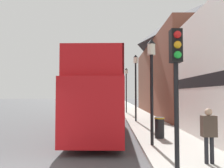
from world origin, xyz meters
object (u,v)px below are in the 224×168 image
at_px(lamp_post_nearest, 152,71).
at_px(lamp_post_second, 136,76).
at_px(pedestrian_second, 209,130).
at_px(lamp_post_third, 126,82).
at_px(tour_bus, 101,100).
at_px(parked_car_ahead_of_bus, 113,110).
at_px(traffic_signal, 176,68).
at_px(litter_bin, 160,127).

height_order(lamp_post_nearest, lamp_post_second, lamp_post_second).
relative_size(pedestrian_second, lamp_post_third, 0.33).
bearing_deg(tour_bus, parked_car_ahead_of_bus, 86.44).
height_order(traffic_signal, lamp_post_second, lamp_post_second).
relative_size(tour_bus, parked_car_ahead_of_bus, 2.67).
xyz_separation_m(pedestrian_second, lamp_post_nearest, (-1.28, 2.38, 2.05)).
relative_size(lamp_post_nearest, lamp_post_third, 0.87).
bearing_deg(pedestrian_second, tour_bus, 118.20).
bearing_deg(lamp_post_nearest, parked_car_ahead_of_bus, 97.16).
xyz_separation_m(tour_bus, lamp_post_second, (2.48, 3.58, 1.80)).
bearing_deg(pedestrian_second, lamp_post_nearest, 118.25).
height_order(pedestrian_second, lamp_post_third, lamp_post_third).
bearing_deg(parked_car_ahead_of_bus, lamp_post_second, -69.54).
relative_size(parked_car_ahead_of_bus, traffic_signal, 1.12).
bearing_deg(traffic_signal, tour_bus, 106.49).
height_order(parked_car_ahead_of_bus, lamp_post_third, lamp_post_third).
bearing_deg(tour_bus, lamp_post_third, 79.91).
distance_m(tour_bus, lamp_post_second, 4.72).
bearing_deg(lamp_post_nearest, lamp_post_third, 90.08).
xyz_separation_m(tour_bus, litter_bin, (2.90, -2.85, -1.19)).
bearing_deg(traffic_signal, parked_car_ahead_of_bus, 95.64).
xyz_separation_m(pedestrian_second, traffic_signal, (-1.28, -1.08, 1.75)).
relative_size(lamp_post_second, litter_bin, 5.27).
height_order(tour_bus, traffic_signal, tour_bus).
relative_size(pedestrian_second, litter_bin, 1.69).
distance_m(tour_bus, lamp_post_nearest, 5.03).
bearing_deg(parked_car_ahead_of_bus, traffic_signal, -84.13).
bearing_deg(lamp_post_nearest, lamp_post_second, 88.58).
relative_size(lamp_post_nearest, lamp_post_second, 0.85).
relative_size(tour_bus, pedestrian_second, 6.79).
bearing_deg(traffic_signal, pedestrian_second, 40.27).
relative_size(traffic_signal, litter_bin, 3.83).
xyz_separation_m(traffic_signal, lamp_post_second, (0.19, 11.32, 0.77)).
distance_m(pedestrian_second, traffic_signal, 2.42).
height_order(pedestrian_second, lamp_post_second, lamp_post_second).
bearing_deg(lamp_post_second, litter_bin, -86.30).
distance_m(parked_car_ahead_of_bus, litter_bin, 11.51).
distance_m(parked_car_ahead_of_bus, pedestrian_second, 15.38).
bearing_deg(tour_bus, pedestrian_second, -60.68).
xyz_separation_m(pedestrian_second, lamp_post_second, (-1.08, 10.23, 2.52)).
bearing_deg(pedestrian_second, traffic_signal, -139.73).
distance_m(tour_bus, parked_car_ahead_of_bus, 8.56).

